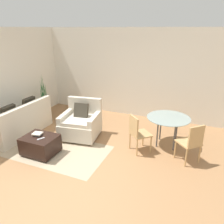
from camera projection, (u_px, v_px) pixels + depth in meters
ground_plane at (66, 173)px, 4.39m from camera, size 20.00×20.00×0.00m
wall_back at (126, 73)px, 6.95m from camera, size 12.00×0.06×2.75m
wall_left at (11, 79)px, 6.18m from camera, size 0.06×12.00×2.75m
area_rug at (55, 150)px, 5.19m from camera, size 2.47×1.41×0.01m
couch at (19, 123)px, 5.92m from camera, size 0.91×1.81×0.93m
armchair at (81, 123)px, 5.75m from camera, size 1.06×1.05×0.98m
ottoman at (40, 145)px, 4.98m from camera, size 0.75×0.61×0.44m
book_stack at (37, 134)px, 4.96m from camera, size 0.23×0.21×0.06m
tv_remote_primary at (41, 139)px, 4.82m from camera, size 0.12×0.17×0.01m
tv_remote_secondary at (38, 132)px, 5.11m from camera, size 0.12×0.14×0.01m
potted_plant at (45, 106)px, 7.17m from camera, size 0.34×0.34×1.38m
dining_table at (168, 121)px, 5.23m from camera, size 1.03×1.03×0.73m
dining_chair_near_left at (137, 131)px, 4.98m from camera, size 0.59×0.59×0.90m
dining_chair_near_right at (192, 141)px, 4.55m from camera, size 0.59×0.59×0.90m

